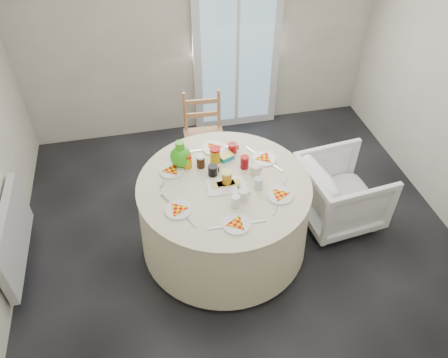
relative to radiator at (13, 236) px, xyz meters
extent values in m
plane|color=black|center=(1.94, -0.20, -0.38)|extent=(4.00, 4.00, 0.00)
cube|color=#BCB5A3|center=(1.94, 1.80, 0.92)|extent=(4.00, 0.02, 2.60)
cube|color=silver|center=(2.34, 1.75, 0.67)|extent=(1.00, 0.08, 2.10)
cube|color=silver|center=(0.00, 0.00, 0.00)|extent=(0.07, 1.00, 0.55)
cylinder|color=#EEE6CC|center=(1.78, -0.14, -0.01)|extent=(1.49, 1.49, 0.75)
imported|color=white|center=(2.93, -0.05, 0.01)|extent=(0.74, 0.78, 0.73)
cube|color=#0C92AC|center=(1.87, 0.17, 0.41)|extent=(0.15, 0.13, 0.05)
camera|label=1|loc=(1.22, -2.72, 2.80)|focal=35.00mm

